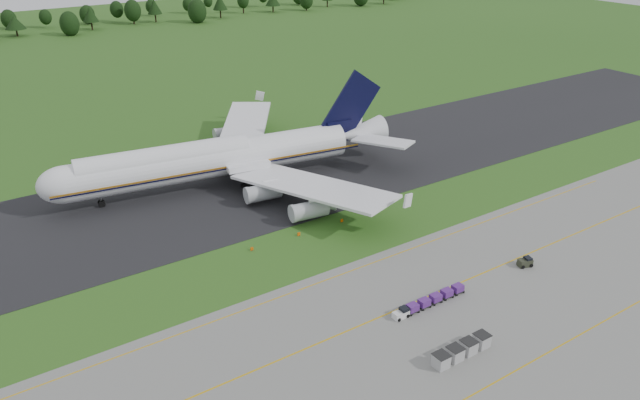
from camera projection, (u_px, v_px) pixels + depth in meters
ground at (332, 240)px, 107.08m from camera, size 600.00×600.00×0.00m
apron at (481, 344)px, 81.57m from camera, size 300.00×52.00×0.06m
taxiway at (255, 184)px, 128.07m from camera, size 300.00×40.00×0.08m
apron_markings at (443, 318)px, 86.82m from camera, size 300.00×30.20×0.01m
tree_line at (64, 19)px, 274.29m from camera, size 523.79×23.57×11.91m
aircraft at (220, 158)px, 125.68m from camera, size 73.46×70.65×20.55m
baggage_train at (428, 301)px, 89.16m from camera, size 12.99×1.38×1.33m
utility_cart at (525, 263)px, 98.94m from camera, size 2.45×1.84×1.20m
uld_row at (462, 350)px, 79.07m from camera, size 9.07×1.87×1.85m
edge_markers at (321, 227)px, 110.56m from camera, size 28.13×0.30×0.60m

